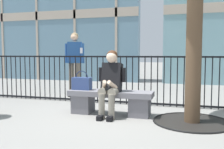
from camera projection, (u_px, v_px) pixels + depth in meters
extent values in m
plane|color=gray|center=(111.00, 114.00, 4.87)|extent=(60.00, 60.00, 0.00)
cube|color=slate|center=(111.00, 93.00, 4.83)|extent=(1.60, 0.44, 0.10)
cube|color=slate|center=(83.00, 104.00, 5.01)|extent=(0.36, 0.37, 0.35)
cube|color=slate|center=(140.00, 107.00, 4.70)|extent=(0.36, 0.37, 0.35)
cylinder|color=gray|center=(105.00, 91.00, 4.67)|extent=(0.15, 0.40, 0.15)
cylinder|color=gray|center=(102.00, 106.00, 4.50)|extent=(0.11, 0.11, 0.45)
cube|color=black|center=(101.00, 117.00, 4.46)|extent=(0.09, 0.22, 0.08)
cylinder|color=gray|center=(115.00, 91.00, 4.62)|extent=(0.15, 0.40, 0.15)
cylinder|color=gray|center=(111.00, 107.00, 4.45)|extent=(0.11, 0.11, 0.45)
cube|color=black|center=(110.00, 118.00, 4.41)|extent=(0.09, 0.22, 0.08)
cube|color=black|center=(112.00, 77.00, 4.76)|extent=(0.36, 0.30, 0.55)
cylinder|color=black|center=(101.00, 74.00, 4.82)|extent=(0.08, 0.08, 0.26)
cylinder|color=beige|center=(104.00, 85.00, 4.58)|extent=(0.16, 0.28, 0.20)
cylinder|color=black|center=(123.00, 75.00, 4.69)|extent=(0.08, 0.08, 0.26)
cylinder|color=beige|center=(113.00, 85.00, 4.54)|extent=(0.16, 0.28, 0.20)
cube|color=black|center=(107.00, 87.00, 4.50)|extent=(0.07, 0.10, 0.13)
sphere|color=beige|center=(112.00, 57.00, 4.71)|extent=(0.20, 0.20, 0.20)
sphere|color=#472816|center=(112.00, 56.00, 4.74)|extent=(0.20, 0.20, 0.20)
cube|color=#33477F|center=(82.00, 84.00, 4.97)|extent=(0.36, 0.18, 0.24)
torus|color=#1E2A4C|center=(82.00, 77.00, 4.96)|extent=(0.25, 0.02, 0.25)
cylinder|color=#6B6051|center=(71.00, 80.00, 6.92)|extent=(0.13, 0.13, 0.90)
cube|color=black|center=(71.00, 95.00, 6.92)|extent=(0.09, 0.22, 0.06)
cylinder|color=#6B6051|center=(78.00, 80.00, 6.87)|extent=(0.13, 0.13, 0.90)
cube|color=black|center=(78.00, 96.00, 6.86)|extent=(0.09, 0.22, 0.06)
cube|color=#234C8C|center=(75.00, 52.00, 6.83)|extent=(0.44, 0.37, 0.56)
cylinder|color=#234C8C|center=(67.00, 53.00, 6.90)|extent=(0.08, 0.08, 0.52)
cylinder|color=#234C8C|center=(83.00, 53.00, 6.77)|extent=(0.08, 0.08, 0.52)
sphere|color=#DBAD89|center=(74.00, 37.00, 6.80)|extent=(0.20, 0.20, 0.20)
sphere|color=#997F59|center=(75.00, 36.00, 6.82)|extent=(0.20, 0.20, 0.20)
cube|color=silver|center=(81.00, 51.00, 6.67)|extent=(0.07, 0.01, 0.14)
cylinder|color=black|center=(2.00, 77.00, 6.72)|extent=(0.02, 0.02, 1.10)
cylinder|color=black|center=(7.00, 77.00, 6.68)|extent=(0.02, 0.02, 1.10)
cylinder|color=black|center=(11.00, 77.00, 6.64)|extent=(0.02, 0.02, 1.10)
cylinder|color=black|center=(16.00, 77.00, 6.60)|extent=(0.02, 0.02, 1.10)
cylinder|color=black|center=(21.00, 77.00, 6.56)|extent=(0.02, 0.02, 1.10)
cylinder|color=black|center=(25.00, 77.00, 6.52)|extent=(0.02, 0.02, 1.10)
cylinder|color=black|center=(30.00, 77.00, 6.48)|extent=(0.02, 0.02, 1.10)
cylinder|color=black|center=(35.00, 77.00, 6.44)|extent=(0.02, 0.02, 1.10)
cylinder|color=black|center=(40.00, 78.00, 6.40)|extent=(0.02, 0.02, 1.10)
cylinder|color=black|center=(45.00, 78.00, 6.36)|extent=(0.02, 0.02, 1.10)
cylinder|color=black|center=(50.00, 78.00, 6.33)|extent=(0.02, 0.02, 1.10)
cylinder|color=black|center=(55.00, 78.00, 6.29)|extent=(0.02, 0.02, 1.10)
cylinder|color=black|center=(60.00, 78.00, 6.25)|extent=(0.02, 0.02, 1.10)
cylinder|color=black|center=(65.00, 78.00, 6.21)|extent=(0.02, 0.02, 1.10)
cylinder|color=black|center=(70.00, 79.00, 6.17)|extent=(0.02, 0.02, 1.10)
cylinder|color=black|center=(75.00, 79.00, 6.13)|extent=(0.02, 0.02, 1.10)
cylinder|color=black|center=(81.00, 79.00, 6.09)|extent=(0.02, 0.02, 1.10)
cylinder|color=black|center=(86.00, 79.00, 6.05)|extent=(0.02, 0.02, 1.10)
cylinder|color=black|center=(92.00, 79.00, 6.01)|extent=(0.02, 0.02, 1.10)
cylinder|color=black|center=(97.00, 79.00, 5.98)|extent=(0.02, 0.02, 1.10)
cylinder|color=black|center=(103.00, 80.00, 5.94)|extent=(0.02, 0.02, 1.10)
cylinder|color=black|center=(109.00, 80.00, 5.90)|extent=(0.02, 0.02, 1.10)
cylinder|color=black|center=(115.00, 80.00, 5.86)|extent=(0.02, 0.02, 1.10)
cylinder|color=black|center=(120.00, 80.00, 5.82)|extent=(0.02, 0.02, 1.10)
cylinder|color=black|center=(126.00, 80.00, 5.78)|extent=(0.02, 0.02, 1.10)
cylinder|color=black|center=(132.00, 80.00, 5.74)|extent=(0.02, 0.02, 1.10)
cylinder|color=black|center=(139.00, 81.00, 5.70)|extent=(0.02, 0.02, 1.10)
cylinder|color=black|center=(145.00, 81.00, 5.66)|extent=(0.02, 0.02, 1.10)
cylinder|color=black|center=(151.00, 81.00, 5.62)|extent=(0.02, 0.02, 1.10)
cylinder|color=black|center=(157.00, 81.00, 5.59)|extent=(0.02, 0.02, 1.10)
cylinder|color=black|center=(164.00, 81.00, 5.55)|extent=(0.02, 0.02, 1.10)
cylinder|color=black|center=(171.00, 82.00, 5.51)|extent=(0.02, 0.02, 1.10)
cylinder|color=black|center=(177.00, 82.00, 5.47)|extent=(0.02, 0.02, 1.10)
cylinder|color=black|center=(184.00, 82.00, 5.43)|extent=(0.02, 0.02, 1.10)
cylinder|color=black|center=(191.00, 82.00, 5.39)|extent=(0.02, 0.02, 1.10)
cylinder|color=black|center=(198.00, 82.00, 5.35)|extent=(0.02, 0.02, 1.10)
cylinder|color=black|center=(205.00, 83.00, 5.31)|extent=(0.02, 0.02, 1.10)
cylinder|color=black|center=(212.00, 83.00, 5.27)|extent=(0.02, 0.02, 1.10)
cylinder|color=black|center=(219.00, 83.00, 5.23)|extent=(0.02, 0.02, 1.10)
cube|color=black|center=(123.00, 102.00, 5.84)|extent=(9.87, 0.04, 0.04)
cube|color=black|center=(124.00, 57.00, 5.76)|extent=(9.87, 0.04, 0.04)
cylinder|color=black|center=(192.00, 122.00, 4.29)|extent=(1.27, 1.27, 0.01)
torus|color=black|center=(192.00, 122.00, 4.29)|extent=(1.30, 1.30, 0.03)
cylinder|color=brown|center=(195.00, 20.00, 4.15)|extent=(0.26, 0.26, 3.40)
cube|color=#AD9E8C|center=(19.00, 17.00, 11.46)|extent=(10.84, 0.04, 0.36)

